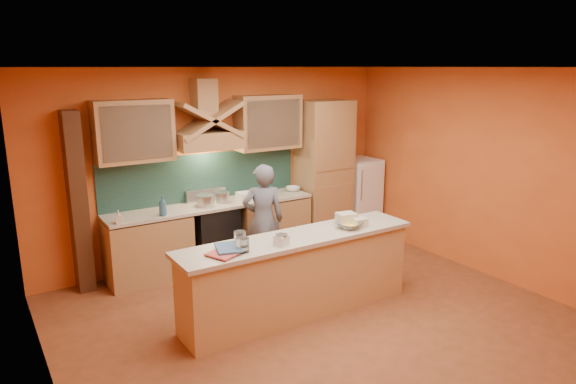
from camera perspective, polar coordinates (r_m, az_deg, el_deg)
floor at (r=6.02m, az=3.58°, el=-14.08°), size 5.50×5.00×0.01m
ceiling at (r=5.32m, az=4.05°, el=13.66°), size 5.50×5.00×0.01m
wall_back at (r=7.61m, az=-7.42°, el=3.01°), size 5.50×0.02×2.80m
wall_front at (r=3.89m, az=26.42°, el=-8.96°), size 5.50×0.02×2.80m
wall_left at (r=4.52m, az=-25.73°, el=-5.80°), size 0.02×5.00×2.80m
wall_right at (r=7.43m, az=21.16°, el=1.92°), size 0.02×5.00×2.80m
base_cabinet_left at (r=7.16m, az=-15.26°, el=-6.13°), size 1.10×0.60×0.86m
base_cabinet_right at (r=7.88m, az=-1.98°, el=-3.78°), size 1.10×0.60×0.86m
counter_top at (r=7.33m, az=-8.41°, el=-1.45°), size 3.00×0.62×0.04m
stove at (r=7.46m, az=-8.29°, el=-4.78°), size 0.60×0.58×0.90m
backsplash at (r=7.51m, az=-9.40°, el=1.62°), size 3.00×0.03×0.70m
range_hood at (r=7.19m, az=-8.84°, el=5.73°), size 0.92×0.50×0.24m
hood_chimney at (r=7.23m, az=-9.33°, el=10.37°), size 0.30×0.30×0.50m
upper_cabinet_left at (r=6.91m, az=-16.79°, el=6.48°), size 1.00×0.35×0.80m
upper_cabinet_right at (r=7.69m, az=-2.24°, el=7.74°), size 1.00×0.35×0.80m
pantry_column at (r=8.24m, az=3.97°, el=2.14°), size 0.80×0.60×2.30m
fridge at (r=8.81m, az=7.85°, el=-0.53°), size 0.58×0.60×1.30m
trim_column_left at (r=6.92m, az=-22.32°, el=-1.14°), size 0.20×0.30×2.30m
island_body at (r=6.00m, az=1.15°, el=-9.49°), size 2.80×0.55×0.88m
island_top at (r=5.82m, az=1.18°, el=-5.15°), size 2.90×0.62×0.05m
person at (r=6.99m, az=-2.77°, el=-3.13°), size 0.66×0.56×1.55m
pot_large at (r=7.22m, az=-9.17°, el=-1.09°), size 0.28×0.28×0.15m
pot_small at (r=7.36m, az=-7.30°, el=-0.72°), size 0.25×0.25×0.15m
soap_bottle_a at (r=6.65m, az=-18.29°, el=-2.66°), size 0.09×0.09×0.17m
soap_bottle_b at (r=6.84m, az=-13.76°, el=-1.49°), size 0.13×0.13×0.27m
bowl_back at (r=7.97m, az=0.54°, el=0.34°), size 0.29×0.29×0.07m
dish_rack at (r=7.48m, az=-4.42°, el=-0.43°), size 0.32×0.26×0.11m
book_lower at (r=5.18m, az=-8.22°, el=-7.29°), size 0.31×0.35×0.03m
book_upper at (r=5.36m, az=-7.97°, el=-6.32°), size 0.34×0.40×0.03m
jar_large at (r=5.33m, az=-5.08°, el=-5.88°), size 0.18×0.18×0.15m
jar_small at (r=5.54m, az=-5.37°, el=-5.13°), size 0.13×0.13×0.15m
kitchen_scale at (r=5.51m, az=-0.73°, el=-5.41°), size 0.16×0.16×0.11m
mixing_bowl at (r=6.12m, az=6.80°, el=-3.67°), size 0.37×0.37×0.07m
cloth at (r=6.16m, az=6.94°, el=-3.87°), size 0.25×0.21×0.02m
grocery_bag_a at (r=6.25m, az=6.48°, el=-2.97°), size 0.25×0.21×0.14m
grocery_bag_b at (r=6.20m, az=8.01°, el=-3.36°), size 0.18×0.14×0.10m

